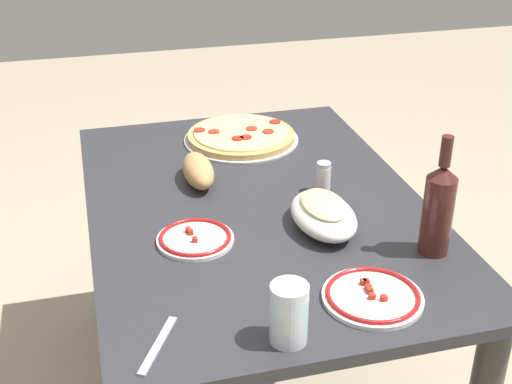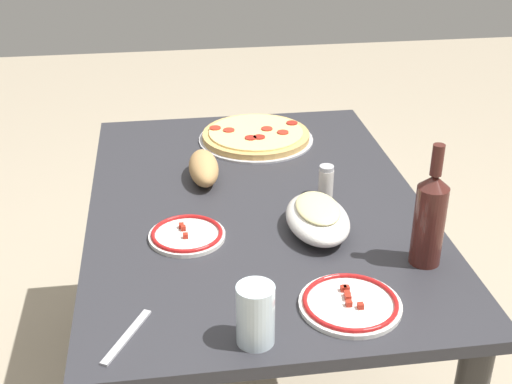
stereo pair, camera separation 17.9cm
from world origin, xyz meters
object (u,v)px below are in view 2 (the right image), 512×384
at_px(side_plate_near, 350,303).
at_px(bread_loaf, 204,168).
at_px(dining_table, 256,241).
at_px(side_plate_far, 187,235).
at_px(water_glass, 256,315).
at_px(baked_pasta_dish, 318,217).
at_px(spice_shaker, 326,181).
at_px(pepperoni_pizza, 256,136).
at_px(wine_bottle, 430,217).

relative_size(side_plate_near, bread_loaf, 1.09).
distance_m(dining_table, bread_loaf, 0.25).
relative_size(dining_table, side_plate_far, 6.78).
relative_size(water_glass, side_plate_near, 0.59).
distance_m(baked_pasta_dish, water_glass, 0.43).
relative_size(dining_table, side_plate_near, 5.90).
height_order(bread_loaf, spice_shaker, spice_shaker).
bearing_deg(dining_table, pepperoni_pizza, -8.20).
xyz_separation_m(pepperoni_pizza, wine_bottle, (-0.74, -0.28, 0.10)).
bearing_deg(wine_bottle, water_glass, 117.47).
bearing_deg(baked_pasta_dish, pepperoni_pizza, 6.62).
bearing_deg(side_plate_near, pepperoni_pizza, 4.41).
bearing_deg(side_plate_near, bread_loaf, 21.97).
height_order(side_plate_far, spice_shaker, spice_shaker).
distance_m(dining_table, baked_pasta_dish, 0.27).
bearing_deg(side_plate_far, baked_pasta_dish, -92.80).
xyz_separation_m(wine_bottle, water_glass, (-0.22, 0.42, -0.05)).
height_order(baked_pasta_dish, side_plate_far, baked_pasta_dish).
xyz_separation_m(pepperoni_pizza, side_plate_near, (-0.88, -0.07, -0.01)).
height_order(pepperoni_pizza, spice_shaker, spice_shaker).
bearing_deg(pepperoni_pizza, side_plate_near, -175.59).
bearing_deg(water_glass, bread_loaf, 3.63).
relative_size(baked_pasta_dish, water_glass, 1.92).
bearing_deg(water_glass, pepperoni_pizza, -8.27).
bearing_deg(pepperoni_pizza, baked_pasta_dish, -173.38).
xyz_separation_m(dining_table, baked_pasta_dish, (-0.17, -0.13, 0.16)).
xyz_separation_m(water_glass, side_plate_near, (0.08, -0.21, -0.05)).
xyz_separation_m(baked_pasta_dish, wine_bottle, (-0.17, -0.21, 0.07)).
bearing_deg(side_plate_near, baked_pasta_dish, 0.17).
distance_m(wine_bottle, water_glass, 0.47).
relative_size(wine_bottle, side_plate_near, 1.36).
relative_size(water_glass, bread_loaf, 0.64).
bearing_deg(spice_shaker, pepperoni_pizza, 18.24).
bearing_deg(baked_pasta_dish, side_plate_near, -179.83).
distance_m(side_plate_near, bread_loaf, 0.67).
bearing_deg(side_plate_near, side_plate_far, 44.72).
bearing_deg(spice_shaker, wine_bottle, -156.97).
relative_size(baked_pasta_dish, bread_loaf, 1.24).
bearing_deg(dining_table, wine_bottle, -134.85).
xyz_separation_m(pepperoni_pizza, side_plate_far, (-0.56, 0.25, -0.01)).
distance_m(dining_table, pepperoni_pizza, 0.43).
bearing_deg(bread_loaf, spice_shaker, -114.00).
height_order(baked_pasta_dish, spice_shaker, spice_shaker).
bearing_deg(dining_table, spice_shaker, -86.68).
distance_m(baked_pasta_dish, side_plate_near, 0.31).
bearing_deg(pepperoni_pizza, wine_bottle, -159.49).
relative_size(dining_table, bread_loaf, 6.44).
bearing_deg(baked_pasta_dish, dining_table, 36.61).
xyz_separation_m(dining_table, wine_bottle, (-0.33, -0.34, 0.24)).
relative_size(pepperoni_pizza, side_plate_far, 1.96).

